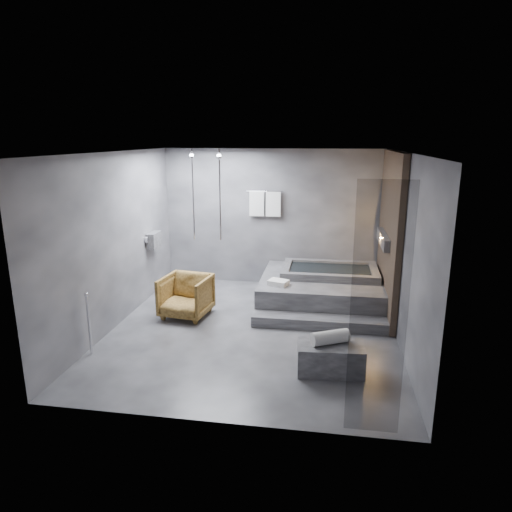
# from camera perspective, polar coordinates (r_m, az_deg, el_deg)

# --- Properties ---
(room) EXTENTS (5.00, 5.04, 2.82)m
(room) POSITION_cam_1_polar(r_m,az_deg,el_deg) (7.13, 3.06, 4.23)
(room) COLOR #2F2F32
(room) RESTS_ON ground
(tub_deck) EXTENTS (2.20, 2.00, 0.50)m
(tub_deck) POSITION_cam_1_polar(r_m,az_deg,el_deg) (8.64, 8.11, -4.19)
(tub_deck) COLOR #343437
(tub_deck) RESTS_ON ground
(tub_step) EXTENTS (2.20, 0.36, 0.18)m
(tub_step) POSITION_cam_1_polar(r_m,az_deg,el_deg) (7.59, 7.88, -8.19)
(tub_step) COLOR #343437
(tub_step) RESTS_ON ground
(concrete_bench) EXTENTS (0.89, 0.54, 0.39)m
(concrete_bench) POSITION_cam_1_polar(r_m,az_deg,el_deg) (6.23, 9.29, -12.49)
(concrete_bench) COLOR #37373A
(concrete_bench) RESTS_ON ground
(driftwood_chair) EXTENTS (0.87, 0.89, 0.72)m
(driftwood_chair) POSITION_cam_1_polar(r_m,az_deg,el_deg) (7.97, -8.75, -4.98)
(driftwood_chair) COLOR #493112
(driftwood_chair) RESTS_ON ground
(rolled_towel) EXTENTS (0.53, 0.39, 0.18)m
(rolled_towel) POSITION_cam_1_polar(r_m,az_deg,el_deg) (6.13, 9.25, -10.01)
(rolled_towel) COLOR silver
(rolled_towel) RESTS_ON concrete_bench
(deck_towel) EXTENTS (0.39, 0.34, 0.09)m
(deck_towel) POSITION_cam_1_polar(r_m,az_deg,el_deg) (8.02, 2.81, -3.33)
(deck_towel) COLOR white
(deck_towel) RESTS_ON tub_deck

